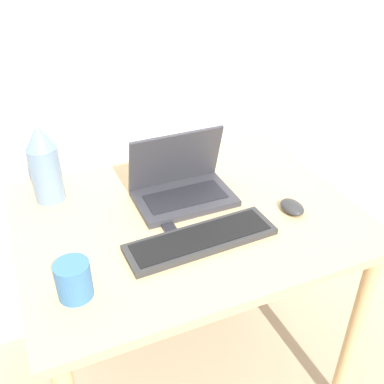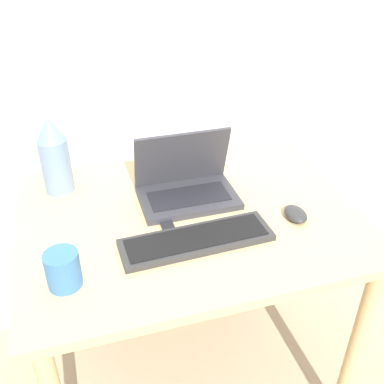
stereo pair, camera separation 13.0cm
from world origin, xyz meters
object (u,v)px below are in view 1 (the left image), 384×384
object	(u,v)px
mouse	(292,207)
mug	(74,280)
laptop	(181,184)
keyboard	(201,239)
vase	(44,164)
mp3_player	(168,226)

from	to	relation	value
mouse	mug	world-z (taller)	mug
laptop	keyboard	world-z (taller)	laptop
mouse	mug	distance (m)	0.69
mouse	laptop	bearing A→B (deg)	143.40
mouse	mug	size ratio (longest dim) A/B	0.93
vase	keyboard	bearing A→B (deg)	-48.06
keyboard	vase	distance (m)	0.54
keyboard	mouse	bearing A→B (deg)	4.66
laptop	mp3_player	size ratio (longest dim) A/B	5.66
keyboard	mug	distance (m)	0.37
laptop	keyboard	size ratio (longest dim) A/B	0.70
mp3_player	keyboard	bearing A→B (deg)	-58.32
laptop	mug	size ratio (longest dim) A/B	3.12
laptop	vase	size ratio (longest dim) A/B	1.17
mouse	keyboard	bearing A→B (deg)	-175.34
keyboard	mouse	world-z (taller)	mouse
keyboard	mp3_player	xyz separation A→B (m)	(-0.06, 0.10, -0.01)
mp3_player	mug	bearing A→B (deg)	-151.62
keyboard	laptop	bearing A→B (deg)	81.31
mug	mp3_player	bearing A→B (deg)	28.38
laptop	mouse	xyz separation A→B (m)	(0.28, -0.21, -0.03)
keyboard	mug	bearing A→B (deg)	-170.09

